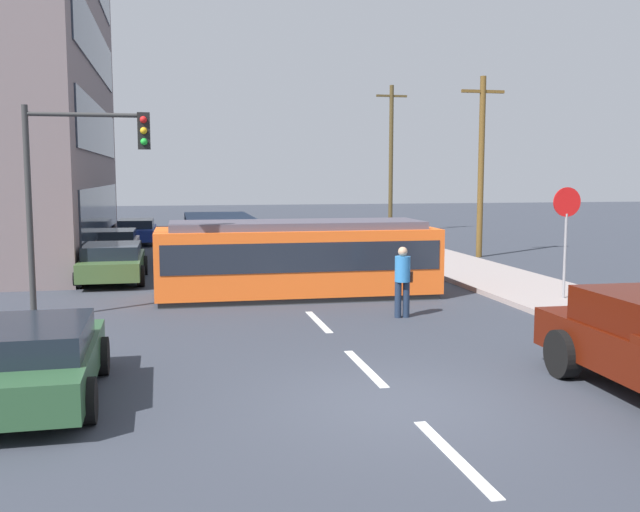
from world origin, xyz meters
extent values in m
plane|color=#333843|center=(0.00, 10.00, 0.00)|extent=(120.00, 120.00, 0.00)
cube|color=gray|center=(6.80, 6.00, 0.07)|extent=(3.20, 36.00, 0.14)
cube|color=silver|center=(0.00, -2.00, 0.01)|extent=(0.16, 2.40, 0.01)
cube|color=silver|center=(0.00, 2.00, 0.01)|extent=(0.16, 2.40, 0.01)
cube|color=silver|center=(0.00, 6.00, 0.01)|extent=(0.16, 2.40, 0.01)
cube|color=silver|center=(0.00, 15.47, 0.01)|extent=(0.16, 2.40, 0.01)
cube|color=silver|center=(0.00, 21.47, 0.01)|extent=(0.16, 2.40, 0.01)
cube|color=#2D3847|center=(-5.98, 20.40, 1.92)|extent=(0.06, 14.43, 1.92)
cube|color=#2D3847|center=(-5.98, 20.40, 5.12)|extent=(0.06, 14.43, 1.92)
cube|color=#2D3847|center=(-5.98, 20.40, 8.32)|extent=(0.06, 14.43, 1.92)
cube|color=orange|center=(0.11, 9.47, 1.02)|extent=(7.62, 2.61, 1.74)
cube|color=#2D2D2D|center=(0.11, 9.47, 0.07)|extent=(7.46, 2.49, 0.15)
cube|color=#4E4A57|center=(0.11, 9.47, 1.99)|extent=(6.85, 2.23, 0.20)
cube|color=#1E232D|center=(0.11, 9.47, 1.23)|extent=(7.31, 2.65, 0.76)
cube|color=#395580|center=(-1.46, 18.16, 1.03)|extent=(2.52, 5.72, 1.47)
cube|color=black|center=(-1.47, 15.35, 1.25)|extent=(2.25, 0.13, 0.88)
cube|color=black|center=(-1.46, 18.16, 1.30)|extent=(2.56, 4.87, 0.59)
cylinder|color=black|center=(-1.47, 16.33, 0.45)|extent=(2.55, 0.91, 0.90)
cylinder|color=black|center=(-1.45, 19.99, 0.45)|extent=(2.55, 0.91, 0.90)
cylinder|color=#1C2941|center=(1.93, 6.10, 0.42)|extent=(0.16, 0.16, 0.85)
cylinder|color=#1C2941|center=(2.13, 6.10, 0.42)|extent=(0.16, 0.16, 0.85)
cylinder|color=#2E77BD|center=(2.03, 6.10, 1.15)|extent=(0.36, 0.36, 0.60)
sphere|color=tan|center=(2.03, 6.10, 1.56)|extent=(0.22, 0.22, 0.22)
cube|color=#552512|center=(2.25, 6.15, 0.95)|extent=(0.17, 0.22, 0.24)
cylinder|color=black|center=(3.04, 0.78, 0.40)|extent=(0.29, 0.80, 0.80)
cube|color=#2C5433|center=(-5.35, 1.26, 0.52)|extent=(1.96, 4.09, 0.55)
cube|color=black|center=(-5.35, 1.11, 0.99)|extent=(1.78, 2.26, 0.40)
cylinder|color=black|center=(-4.42, 2.50, 0.32)|extent=(0.23, 0.64, 0.64)
cylinder|color=black|center=(-4.39, 0.06, 0.32)|extent=(0.23, 0.64, 0.64)
cube|color=#3F5C31|center=(-5.07, 13.47, 0.52)|extent=(1.81, 4.35, 0.55)
cube|color=black|center=(-5.07, 13.32, 0.99)|extent=(1.67, 2.39, 0.40)
cylinder|color=black|center=(-5.98, 14.77, 0.32)|extent=(0.22, 0.64, 0.64)
cylinder|color=black|center=(-4.17, 14.77, 0.32)|extent=(0.22, 0.64, 0.64)
cylinder|color=black|center=(-5.97, 12.16, 0.32)|extent=(0.22, 0.64, 0.64)
cylinder|color=black|center=(-4.17, 12.17, 0.32)|extent=(0.22, 0.64, 0.64)
cube|color=beige|center=(-5.48, 19.44, 0.52)|extent=(1.80, 4.09, 0.55)
cube|color=black|center=(-5.48, 19.29, 0.99)|extent=(1.65, 2.25, 0.40)
cylinder|color=black|center=(-6.37, 20.67, 0.32)|extent=(0.22, 0.64, 0.64)
cylinder|color=black|center=(-4.58, 20.66, 0.32)|extent=(0.22, 0.64, 0.64)
cylinder|color=black|center=(-6.38, 18.22, 0.32)|extent=(0.22, 0.64, 0.64)
cylinder|color=black|center=(-4.59, 18.21, 0.32)|extent=(0.22, 0.64, 0.64)
cube|color=navy|center=(-4.91, 26.20, 0.52)|extent=(1.80, 4.60, 0.55)
cube|color=black|center=(-4.91, 26.05, 0.99)|extent=(1.64, 2.54, 0.40)
cylinder|color=black|center=(-5.77, 27.58, 0.32)|extent=(0.23, 0.64, 0.64)
cylinder|color=black|center=(-4.02, 27.56, 0.32)|extent=(0.23, 0.64, 0.64)
cylinder|color=black|center=(-5.80, 24.83, 0.32)|extent=(0.23, 0.64, 0.64)
cylinder|color=black|center=(-4.05, 24.82, 0.32)|extent=(0.23, 0.64, 0.64)
cylinder|color=gray|center=(6.75, 7.04, 1.24)|extent=(0.07, 0.07, 2.20)
cylinder|color=red|center=(6.75, 7.04, 2.64)|extent=(0.76, 0.04, 0.76)
cylinder|color=#333333|center=(-6.39, 7.54, 2.45)|extent=(0.14, 0.14, 4.89)
cylinder|color=#333333|center=(-5.10, 7.54, 4.69)|extent=(2.58, 0.10, 0.10)
cube|color=black|center=(-3.81, 7.54, 4.34)|extent=(0.28, 0.24, 0.84)
sphere|color=red|center=(-3.81, 7.41, 4.59)|extent=(0.16, 0.16, 0.16)
sphere|color=gold|center=(-3.81, 7.41, 4.34)|extent=(0.16, 0.16, 0.16)
sphere|color=green|center=(-3.81, 7.41, 4.09)|extent=(0.16, 0.16, 0.16)
cylinder|color=brown|center=(9.03, 17.35, 3.62)|extent=(0.24, 0.24, 7.24)
cube|color=brown|center=(9.03, 17.35, 6.64)|extent=(1.80, 0.12, 0.12)
cylinder|color=brown|center=(9.17, 29.90, 4.19)|extent=(0.24, 0.24, 8.39)
cube|color=brown|center=(9.17, 29.90, 7.79)|extent=(1.80, 0.12, 0.12)
camera|label=1|loc=(-3.23, -9.68, 3.33)|focal=40.12mm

